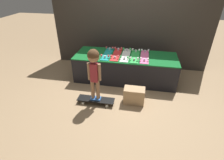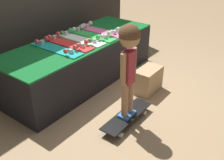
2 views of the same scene
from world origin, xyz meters
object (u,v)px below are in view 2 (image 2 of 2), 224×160
(skateboard_teal_on_rack, at_px, (56,48))
(skateboard_white_on_rack, at_px, (80,39))
(skateboard_red_on_rack, at_px, (68,43))
(skateboard_pink_on_rack, at_px, (100,30))
(skateboard_on_floor, at_px, (127,117))
(storage_box, at_px, (148,80))
(skateboard_green_on_rack, at_px, (91,35))
(child, at_px, (129,55))

(skateboard_teal_on_rack, height_order, skateboard_white_on_rack, same)
(skateboard_red_on_rack, height_order, skateboard_white_on_rack, same)
(skateboard_teal_on_rack, distance_m, skateboard_red_on_rack, 0.21)
(skateboard_pink_on_rack, bearing_deg, skateboard_on_floor, -129.32)
(skateboard_red_on_rack, relative_size, storage_box, 1.91)
(skateboard_white_on_rack, relative_size, skateboard_green_on_rack, 1.00)
(skateboard_white_on_rack, bearing_deg, child, -112.47)
(skateboard_teal_on_rack, distance_m, skateboard_on_floor, 1.16)
(skateboard_teal_on_rack, xyz_separation_m, storage_box, (0.70, -0.88, -0.45))
(skateboard_green_on_rack, height_order, storage_box, skateboard_green_on_rack)
(skateboard_red_on_rack, xyz_separation_m, skateboard_on_floor, (-0.22, -1.05, -0.53))
(skateboard_on_floor, xyz_separation_m, child, (0.00, -0.00, 0.72))
(skateboard_white_on_rack, bearing_deg, skateboard_on_floor, -112.47)
(skateboard_teal_on_rack, height_order, child, child)
(skateboard_green_on_rack, xyz_separation_m, skateboard_pink_on_rack, (0.21, 0.01, 0.00))
(storage_box, bearing_deg, skateboard_green_on_rack, 94.95)
(skateboard_white_on_rack, xyz_separation_m, skateboard_on_floor, (-0.43, -1.04, -0.53))
(skateboard_pink_on_rack, bearing_deg, skateboard_white_on_rack, 178.90)
(skateboard_teal_on_rack, distance_m, child, 1.05)
(skateboard_on_floor, bearing_deg, skateboard_red_on_rack, 78.06)
(skateboard_white_on_rack, relative_size, skateboard_on_floor, 1.06)
(skateboard_on_floor, height_order, child, child)
(skateboard_white_on_rack, height_order, skateboard_green_on_rack, same)
(skateboard_red_on_rack, height_order, storage_box, skateboard_red_on_rack)
(skateboard_green_on_rack, height_order, skateboard_on_floor, skateboard_green_on_rack)
(storage_box, bearing_deg, child, -168.01)
(child, bearing_deg, skateboard_red_on_rack, 77.56)
(skateboard_red_on_rack, bearing_deg, child, -101.94)
(skateboard_on_floor, distance_m, storage_box, 0.73)
(skateboard_pink_on_rack, bearing_deg, skateboard_teal_on_rack, 179.49)
(skateboard_pink_on_rack, xyz_separation_m, child, (-0.84, -1.03, 0.19))
(skateboard_green_on_rack, bearing_deg, skateboard_teal_on_rack, 178.24)
(skateboard_teal_on_rack, distance_m, skateboard_white_on_rack, 0.41)
(skateboard_on_floor, bearing_deg, skateboard_white_on_rack, 67.53)
(skateboard_pink_on_rack, distance_m, skateboard_on_floor, 1.43)
(skateboard_pink_on_rack, xyz_separation_m, skateboard_on_floor, (-0.84, -1.03, -0.53))
(skateboard_teal_on_rack, distance_m, storage_box, 1.21)
(skateboard_white_on_rack, distance_m, skateboard_green_on_rack, 0.21)
(skateboard_red_on_rack, distance_m, storage_box, 1.11)
(child, xyz_separation_m, storage_box, (0.71, 0.15, -0.63))
(skateboard_red_on_rack, xyz_separation_m, storage_box, (0.49, -0.90, -0.45))
(skateboard_red_on_rack, bearing_deg, skateboard_pink_on_rack, -1.79)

